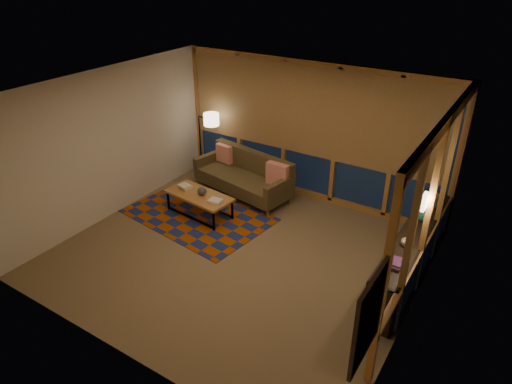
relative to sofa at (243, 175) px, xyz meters
The scene contains 21 objects.
floor 2.13m from the sofa, 58.04° to the right, with size 5.50×5.00×0.01m, color #84654D.
ceiling 3.10m from the sofa, 58.04° to the right, with size 5.50×5.00×0.01m, color beige.
walls 2.29m from the sofa, 58.04° to the right, with size 5.51×5.01×2.70m.
window_wall_back 1.59m from the sofa, 30.55° to the left, with size 5.30×0.16×2.60m, color #B36530, non-canonical shape.
window_wall_right 4.07m from the sofa, 17.25° to the right, with size 0.16×3.70×2.60m, color #B36530, non-canonical shape.
wall_art 5.37m from the sofa, 43.52° to the right, with size 0.06×0.74×0.94m, color red, non-canonical shape.
wall_sconce 4.12m from the sofa, 19.58° to the right, with size 0.12×0.18×0.22m, color #FFE8C8, non-canonical shape.
sofa is the anchor object (origin of this frame).
pillow_left 0.75m from the sofa, 155.14° to the left, with size 0.39×0.13×0.39m, color red, non-canonical shape.
pillow_right 0.82m from the sofa, ahead, with size 0.45×0.15×0.45m, color red, non-canonical shape.
area_rug 1.26m from the sofa, 101.04° to the right, with size 2.61×1.74×0.01m, color #8D3808.
coffee_table 1.16m from the sofa, 101.23° to the right, with size 1.29×0.59×0.43m, color #B36530, non-canonical shape.
book_stack_a 1.22m from the sofa, 119.70° to the right, with size 0.24×0.19×0.07m, color silver, non-canonical shape.
book_stack_b 1.21m from the sofa, 80.11° to the right, with size 0.23×0.18×0.05m, color silver, non-canonical shape.
ceramic_pot 1.12m from the sofa, 98.22° to the right, with size 0.16×0.16×0.16m, color black.
floor_lamp 1.35m from the sofa, 167.62° to the left, with size 0.49×0.32×1.48m, color black, non-canonical shape.
bookshelf 3.68m from the sofa, 12.17° to the right, with size 0.40×3.03×0.76m, color black, non-canonical shape.
basket 3.61m from the sofa, ahead, with size 0.24×0.24×0.18m, color #9B7746.
teal_bowl 3.65m from the sofa, ahead, with size 0.18×0.18×0.18m, color #166C62.
vase 3.83m from the sofa, 18.97° to the right, with size 0.17×0.17×0.18m, color tan.
shelf_book_stack 4.02m from the sofa, 26.02° to the right, with size 0.18×0.25×0.07m, color silver, non-canonical shape.
Camera 1 is at (3.53, -5.05, 4.41)m, focal length 32.00 mm.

